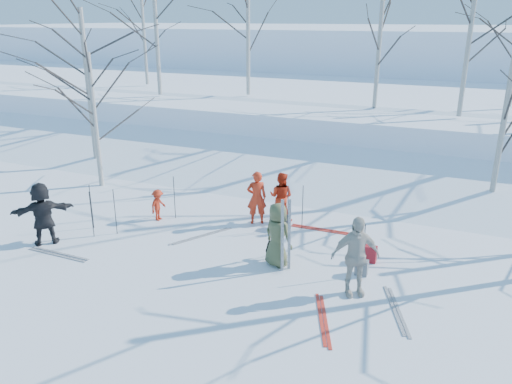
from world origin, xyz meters
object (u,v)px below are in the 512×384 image
at_px(skier_redor_behind, 281,197).
at_px(backpack_dark, 282,222).
at_px(skier_olive_center, 277,235).
at_px(skier_cream_east, 355,256).
at_px(skier_red_seated, 158,205).
at_px(backpack_grey, 362,267).
at_px(skier_red_north, 257,198).
at_px(dog, 272,253).
at_px(backpack_red, 370,254).
at_px(skier_grey_west, 43,214).

bearing_deg(skier_redor_behind, backpack_dark, 113.86).
bearing_deg(skier_olive_center, skier_redor_behind, -48.79).
bearing_deg(skier_cream_east, skier_red_seated, 133.78).
bearing_deg(backpack_grey, skier_red_north, 151.75).
relative_size(skier_red_north, dog, 2.94).
height_order(skier_cream_east, backpack_grey, skier_cream_east).
bearing_deg(backpack_grey, backpack_red, 86.21).
distance_m(skier_red_north, dog, 2.58).
distance_m(skier_red_north, skier_redor_behind, 0.76).
distance_m(skier_olive_center, backpack_red, 2.44).
bearing_deg(skier_redor_behind, dog, 106.75).
xyz_separation_m(skier_grey_west, backpack_red, (8.34, 2.45, -0.66)).
distance_m(skier_cream_east, skier_grey_west, 8.34).
bearing_deg(backpack_dark, skier_olive_center, -72.11).
relative_size(skier_red_seated, backpack_dark, 2.43).
distance_m(dog, backpack_dark, 2.07).
bearing_deg(skier_olive_center, skier_red_north, -33.58).
relative_size(skier_red_seated, skier_cream_east, 0.52).
distance_m(skier_red_north, skier_grey_west, 5.93).
bearing_deg(backpack_grey, skier_grey_west, -168.52).
xyz_separation_m(backpack_red, backpack_grey, (-0.05, -0.76, -0.02)).
height_order(skier_red_north, backpack_dark, skier_red_north).
relative_size(skier_olive_center, backpack_dark, 4.09).
distance_m(skier_cream_east, dog, 2.47).
height_order(skier_redor_behind, skier_cream_east, skier_cream_east).
relative_size(dog, backpack_red, 1.31).
height_order(skier_grey_west, backpack_red, skier_grey_west).
distance_m(dog, backpack_grey, 2.25).
xyz_separation_m(skier_red_seated, backpack_grey, (6.41, -0.95, -0.30)).
bearing_deg(dog, skier_red_north, -105.49).
bearing_deg(skier_red_seated, dog, -103.26).
distance_m(skier_redor_behind, skier_cream_east, 4.50).
bearing_deg(backpack_red, skier_redor_behind, 151.69).
xyz_separation_m(skier_redor_behind, skier_cream_east, (3.00, -3.34, 0.17)).
bearing_deg(backpack_red, dog, -157.07).
height_order(skier_grey_west, backpack_dark, skier_grey_west).
xyz_separation_m(skier_grey_west, dog, (6.05, 1.48, -0.64)).
relative_size(skier_olive_center, dog, 2.97).
bearing_deg(skier_grey_west, dog, 148.35).
distance_m(skier_olive_center, dog, 0.63).
distance_m(skier_red_north, skier_red_seated, 3.01).
relative_size(skier_olive_center, backpack_red, 3.90).
bearing_deg(backpack_dark, skier_red_north, 172.19).
xyz_separation_m(skier_red_seated, dog, (4.17, -1.16, -0.25)).
distance_m(skier_cream_east, backpack_red, 1.85).
bearing_deg(skier_red_seated, backpack_dark, -74.65).
height_order(backpack_grey, backpack_dark, backpack_dark).
bearing_deg(skier_grey_west, backpack_grey, 146.10).
xyz_separation_m(dog, backpack_grey, (2.24, 0.21, -0.04)).
distance_m(skier_olive_center, backpack_grey, 2.16).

